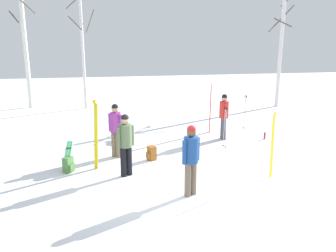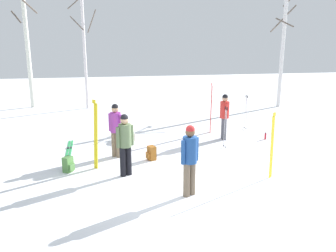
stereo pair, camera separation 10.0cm
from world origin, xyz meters
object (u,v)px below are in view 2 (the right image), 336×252
Objects in this scene: dog at (131,129)px; ski_pair_planted_0 at (96,135)px; ski_poles_1 at (246,112)px; birch_tree_4 at (283,48)px; water_bottle_0 at (265,136)px; ski_pair_lying_0 at (70,148)px; person_0 at (116,127)px; backpack_1 at (68,165)px; ski_poles_0 at (225,127)px; person_3 at (125,141)px; birch_tree_2 at (26,36)px; person_1 at (190,156)px; person_2 at (224,114)px; birch_tree_3 at (85,50)px; ski_pair_planted_2 at (211,109)px; ski_pair_planted_1 at (272,146)px; backpack_0 at (151,153)px.

dog is 0.44× the size of ski_pair_planted_0.
birch_tree_4 is at bearing 47.88° from ski_poles_1.
water_bottle_0 is 0.04× the size of birch_tree_4.
ski_pair_lying_0 is (-0.93, 2.21, -0.99)m from ski_pair_planted_0.
ski_pair_lying_0 is 7.19m from water_bottle_0.
backpack_1 is (-1.41, -1.02, -0.77)m from person_0.
person_0 is 3.70m from ski_poles_0.
ski_poles_1 is (5.35, 4.00, -0.20)m from person_3.
water_bottle_0 is at bearing -42.44° from birch_tree_2.
ski_poles_1 is at bearing -132.12° from birch_tree_4.
birch_tree_2 is (-4.80, 7.86, 3.55)m from dog.
person_0 is at bearing 35.99° from backpack_1.
person_0 is 6.00m from ski_poles_1.
person_1 and person_3 have the same top height.
ski_poles_0 is 0.19× the size of birch_tree_2.
person_2 is at bearing 16.49° from person_0.
ski_pair_lying_0 is 8.19m from birch_tree_3.
person_0 is at bearing -156.72° from ski_poles_1.
person_0 is 1.13m from ski_pair_planted_0.
person_0 is at bearing -150.67° from ski_pair_planted_2.
ski_pair_planted_1 is (-0.17, -3.82, -0.09)m from person_2.
person_2 reaches higher than backpack_1.
backpack_0 is 11.92m from birch_tree_4.
ski_poles_0 is at bearing -109.54° from person_2.
ski_poles_1 is (5.51, 2.37, -0.20)m from person_0.
ski_poles_0 reaches higher than backpack_1.
person_2 is 3.55m from dog.
ski_pair_planted_1 reaches higher than ski_pair_lying_0.
person_0 and person_3 have the same top height.
person_0 is 1.00× the size of person_2.
backpack_0 is (-0.47, 2.65, -0.77)m from person_1.
water_bottle_0 is at bearing -38.20° from ski_pair_planted_2.
dog is (0.51, 3.53, -0.59)m from person_3.
ski_pair_lying_0 is at bearing 112.77° from ski_pair_planted_0.
ski_pair_lying_0 is 9.72m from birch_tree_2.
backpack_0 is at bearing -77.26° from birch_tree_3.
ski_pair_planted_1 is at bearing -107.68° from ski_poles_1.
person_3 is (-1.36, 1.55, 0.00)m from person_1.
ski_pair_planted_2 is (3.24, 0.29, 0.62)m from dog.
person_2 reaches higher than ski_poles_0.
ski_pair_planted_2 is at bearing 45.50° from person_3.
birch_tree_4 is at bearing -9.27° from birch_tree_3.
person_0 is 12.22m from birch_tree_4.
person_2 is at bearing 166.57° from water_bottle_0.
birch_tree_2 is (-9.76, 8.93, 3.82)m from water_bottle_0.
ski_pair_planted_0 is 1.88m from backpack_0.
birch_tree_3 is at bearing 88.00° from backpack_1.
person_0 is 4.71m from ski_pair_planted_1.
backpack_1 is 10.26m from birch_tree_3.
birch_tree_3 is at bearing 96.93° from person_0.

